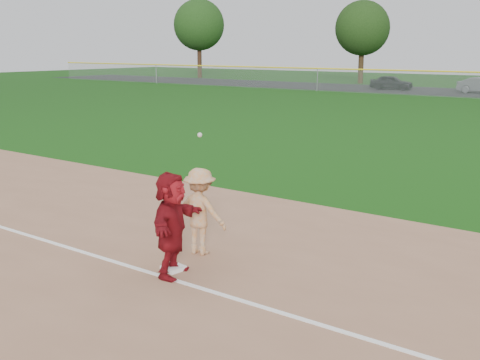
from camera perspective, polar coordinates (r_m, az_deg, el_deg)
The scene contains 8 objects.
ground at distance 11.09m, azimuth -4.68°, elevation -7.93°, with size 160.00×160.00×0.00m, color #13470D.
foul_line at distance 10.53m, azimuth -7.58°, elevation -8.98°, with size 60.00×0.10×0.01m, color white.
first_base at distance 10.76m, azimuth -6.33°, elevation -8.29°, with size 0.34×0.34×0.08m, color white.
base_runner at distance 10.26m, azimuth -6.49°, elevation -4.19°, with size 1.69×0.54×1.82m, color maroon.
car_left at distance 57.91m, azimuth 14.17°, elevation 8.96°, with size 1.55×3.86×1.32m, color black.
first_base_play at distance 11.32m, azimuth -3.81°, elevation -2.98°, with size 1.14×0.75×2.36m.
tree_0 at distance 78.55m, azimuth -3.90°, elevation 14.46°, with size 6.40×6.40×9.81m.
tree_1 at distance 67.32m, azimuth 11.54°, elevation 13.93°, with size 5.80×5.80×8.75m.
Camera 1 is at (6.90, -7.77, 3.86)m, focal length 45.00 mm.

